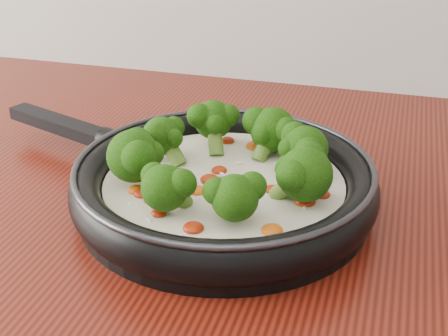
% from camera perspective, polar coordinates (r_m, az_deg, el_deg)
% --- Properties ---
extents(skillet, '(0.55, 0.43, 0.10)m').
position_cam_1_polar(skillet, '(0.68, -0.13, -1.08)').
color(skillet, black).
rests_on(skillet, counter).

